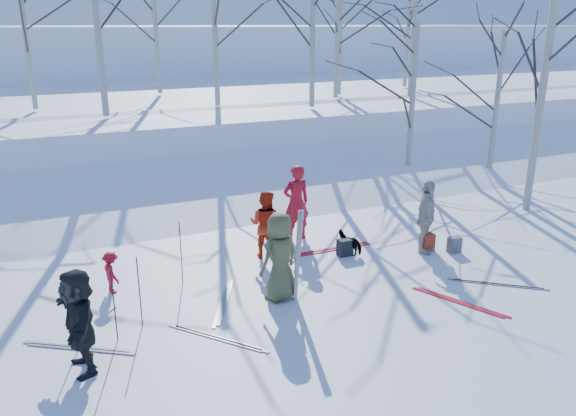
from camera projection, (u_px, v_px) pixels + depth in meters
name	position (u px, v px, depth m)	size (l,w,h in m)	color
ground	(318.00, 289.00, 11.50)	(120.00, 120.00, 0.00)	white
snow_ramp	(216.00, 193.00, 17.52)	(70.00, 9.50, 1.40)	white
snow_plateau	(151.00, 119.00, 25.93)	(70.00, 18.00, 2.20)	white
far_hill	(97.00, 66.00, 43.82)	(90.00, 30.00, 6.00)	white
skier_olive_center	(280.00, 257.00, 10.84)	(0.87, 0.57, 1.78)	#494C2D
skier_red_north	(296.00, 203.00, 13.91)	(0.70, 0.46, 1.91)	#B0101E
skier_redor_behind	(266.00, 224.00, 12.86)	(0.78, 0.61, 1.60)	red
skier_red_seated	(111.00, 272.00, 11.24)	(0.56, 0.32, 0.87)	#B0101E
skier_cream_east	(426.00, 217.00, 13.10)	(1.03, 0.43, 1.75)	beige
skier_grey_west	(79.00, 321.00, 8.57)	(1.59, 0.51, 1.71)	black
dog	(350.00, 242.00, 13.21)	(0.30, 0.65, 0.55)	black
upright_ski_left	(297.00, 256.00, 10.70)	(0.07, 0.02, 1.90)	silver
upright_ski_right	(299.00, 256.00, 10.74)	(0.07, 0.02, 1.90)	silver
ski_pair_a	(498.00, 284.00, 11.69)	(1.61, 1.34, 0.02)	silver
ski_pair_b	(459.00, 302.00, 10.94)	(0.98, 1.81, 0.02)	#B01925
ski_pair_c	(224.00, 302.00, 10.94)	(1.03, 1.79, 0.02)	silver
ski_pair_d	(78.00, 348.00, 9.39)	(1.70, 1.21, 0.02)	silver
ski_pair_e	(334.00, 249.00, 13.52)	(1.90, 0.21, 0.02)	#B01925
ski_pair_f	(217.00, 338.00, 9.69)	(1.36, 1.60, 0.02)	silver
ski_pole_a	(301.00, 213.00, 14.01)	(0.02, 0.02, 1.34)	black
ski_pole_b	(290.00, 222.00, 13.37)	(0.02, 0.02, 1.34)	black
ski_pole_c	(114.00, 305.00, 9.44)	(0.02, 0.02, 1.34)	black
ski_pole_d	(78.00, 306.00, 9.42)	(0.02, 0.02, 1.34)	black
ski_pole_e	(139.00, 292.00, 9.91)	(0.02, 0.02, 1.34)	black
ski_pole_f	(422.00, 225.00, 13.20)	(0.02, 0.02, 1.34)	black
ski_pole_g	(181.00, 252.00, 11.63)	(0.02, 0.02, 1.34)	black
backpack_red	(427.00, 242.00, 13.39)	(0.32, 0.22, 0.42)	#9C2B18
backpack_grey	(454.00, 245.00, 13.31)	(0.30, 0.20, 0.38)	#505156
backpack_dark	(345.00, 247.00, 13.12)	(0.34, 0.24, 0.40)	black
birch_plateau_a	(215.00, 21.00, 20.48)	(4.90, 4.90, 6.14)	silver
birch_plateau_b	(338.00, 22.00, 22.78)	(4.84, 4.84, 6.06)	silver
birch_plateau_c	(340.00, 36.00, 24.02)	(4.05, 4.05, 4.93)	silver
birch_plateau_e	(313.00, 23.00, 20.24)	(4.80, 4.80, 5.99)	silver
birch_plateau_h	(415.00, 15.00, 23.59)	(5.24, 5.24, 6.62)	silver
birch_plateau_i	(409.00, 22.00, 27.16)	(4.87, 4.87, 6.09)	silver
birch_plateau_j	(25.00, 30.00, 19.72)	(4.45, 4.45, 5.50)	silver
birch_plateau_k	(155.00, 20.00, 24.31)	(4.96, 4.96, 6.22)	silver
birch_edge_b	(543.00, 86.00, 15.35)	(5.56, 5.56, 7.08)	silver
birch_edge_c	(496.00, 107.00, 19.02)	(4.07, 4.07, 4.96)	silver
birch_edge_e	(412.00, 104.00, 18.49)	(4.29, 4.29, 5.28)	silver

